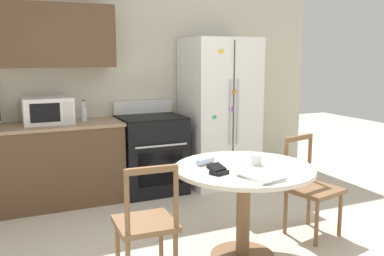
# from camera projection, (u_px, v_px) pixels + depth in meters

# --- Properties ---
(back_wall) EXTENTS (5.20, 0.44, 2.60)m
(back_wall) POSITION_uv_depth(u_px,v_px,m) (105.00, 72.00, 5.07)
(back_wall) COLOR beige
(back_wall) RESTS_ON ground_plane
(kitchen_counter) EXTENTS (1.98, 0.64, 0.90)m
(kitchen_counter) POSITION_uv_depth(u_px,v_px,m) (30.00, 167.00, 4.59)
(kitchen_counter) COLOR brown
(kitchen_counter) RESTS_ON ground_plane
(refrigerator) EXTENTS (0.85, 0.74, 1.84)m
(refrigerator) POSITION_uv_depth(u_px,v_px,m) (219.00, 112.00, 5.38)
(refrigerator) COLOR white
(refrigerator) RESTS_ON ground_plane
(oven_range) EXTENTS (0.75, 0.68, 1.08)m
(oven_range) POSITION_uv_depth(u_px,v_px,m) (151.00, 153.00, 5.13)
(oven_range) COLOR black
(oven_range) RESTS_ON ground_plane
(microwave) EXTENTS (0.52, 0.40, 0.28)m
(microwave) POSITION_uv_depth(u_px,v_px,m) (48.00, 110.00, 4.63)
(microwave) COLOR white
(microwave) RESTS_ON kitchen_counter
(counter_bottle) EXTENTS (0.07, 0.07, 0.24)m
(counter_bottle) POSITION_uv_depth(u_px,v_px,m) (84.00, 113.00, 4.81)
(counter_bottle) COLOR silver
(counter_bottle) RESTS_ON kitchen_counter
(dining_table) EXTENTS (1.11, 1.11, 0.77)m
(dining_table) POSITION_uv_depth(u_px,v_px,m) (244.00, 187.00, 3.40)
(dining_table) COLOR beige
(dining_table) RESTS_ON ground_plane
(dining_chair_left) EXTENTS (0.44, 0.44, 0.90)m
(dining_chair_left) POSITION_uv_depth(u_px,v_px,m) (146.00, 224.00, 3.07)
(dining_chair_left) COLOR brown
(dining_chair_left) RESTS_ON ground_plane
(dining_chair_right) EXTENTS (0.50, 0.50, 0.90)m
(dining_chair_right) POSITION_uv_depth(u_px,v_px,m) (311.00, 188.00, 3.89)
(dining_chair_right) COLOR brown
(dining_chair_right) RESTS_ON ground_plane
(candle_glass) EXTENTS (0.09, 0.09, 0.08)m
(candle_glass) POSITION_uv_depth(u_px,v_px,m) (256.00, 160.00, 3.42)
(candle_glass) COLOR silver
(candle_glass) RESTS_ON dining_table
(folded_napkin) EXTENTS (0.19, 0.12, 0.05)m
(folded_napkin) POSITION_uv_depth(u_px,v_px,m) (205.00, 161.00, 3.44)
(folded_napkin) COLOR #A3BCDB
(folded_napkin) RESTS_ON dining_table
(wallet) EXTENTS (0.15, 0.16, 0.07)m
(wallet) POSITION_uv_depth(u_px,v_px,m) (218.00, 170.00, 3.17)
(wallet) COLOR black
(wallet) RESTS_ON dining_table
(mail_stack) EXTENTS (0.28, 0.34, 0.02)m
(mail_stack) POSITION_uv_depth(u_px,v_px,m) (261.00, 177.00, 3.05)
(mail_stack) COLOR white
(mail_stack) RESTS_ON dining_table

